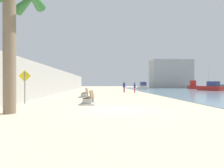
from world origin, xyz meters
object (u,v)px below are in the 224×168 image
Objects in this scene: bench_near at (89,101)px; boat_far_right at (211,87)px; palm_tree at (9,12)px; bench_far at (85,95)px; person_standing at (124,86)px; person_walking at (135,87)px; boat_nearest at (192,86)px; pedestrian_sign at (25,83)px; boat_outer at (143,86)px.

boat_far_right is at bearing 44.40° from bench_near.
bench_far is (2.85, 10.82, -4.78)m from palm_tree.
palm_tree reaches higher than bench_far.
person_walking is at bearing -43.00° from person_standing.
person_walking is 0.92× the size of person_standing.
pedestrian_sign is (-29.11, -33.56, 0.71)m from boat_nearest.
bench_near is 31.28m from boat_far_right.
person_standing is 18.62m from boat_far_right.
pedestrian_sign is (-0.87, 4.21, -3.49)m from palm_tree.
palm_tree is 5.54m from pedestrian_sign.
bench_far is at bearing 75.24° from palm_tree.
pedestrian_sign reaches higher than person_walking.
bench_near is at bearing -126.20° from boat_nearest.
boat_outer is at bearing 67.53° from palm_tree.
pedestrian_sign is at bearing -119.37° from bench_far.
pedestrian_sign is (-3.72, -6.61, 1.28)m from bench_far.
boat_nearest is (19.95, 17.40, -0.21)m from person_standing.
palm_tree is 7.33m from bench_near.
pedestrian_sign is at bearing -130.94° from boat_nearest.
bench_far is 1.35× the size of person_walking.
boat_nearest is at bearing 45.39° from person_walking.
boat_far_right is 1.05× the size of boat_outer.
boat_far_right is at bearing 45.06° from palm_tree.
palm_tree is 21.75m from person_walking.
pedestrian_sign is (-15.61, -31.44, 0.84)m from boat_outer.
bench_far is (-0.82, 6.63, 0.00)m from bench_near.
person_standing is at bearing 60.44° from pedestrian_sign.
pedestrian_sign is at bearing -125.63° from person_walking.
pedestrian_sign reaches higher than person_standing.
boat_outer is (5.01, 16.64, -0.25)m from person_walking.
palm_tree reaches higher than boat_outer.
palm_tree reaches higher than boat_nearest.
bench_far is 10.73m from person_walking.
palm_tree is 47.34m from boat_nearest.
bench_near is at bearing 48.77° from palm_tree.
person_walking is (6.07, 14.82, 0.69)m from bench_near.
palm_tree is 12.16m from bench_far.
person_walking is 0.66× the size of pedestrian_sign.
bench_near is at bearing -0.28° from pedestrian_sign.
boat_outer reaches higher than bench_near.
bench_near is 0.46× the size of boat_outer.
boat_nearest reaches higher than bench_near.
bench_near is at bearing -112.27° from person_walking.
palm_tree is at bearing -134.94° from boat_far_right.
boat_far_right is (22.35, 21.88, 0.48)m from bench_near.
boat_nearest is (28.24, 37.76, -4.20)m from palm_tree.
boat_outer is 35.11m from pedestrian_sign.
palm_tree is 37.07m from boat_far_right.
bench_near is 41.61m from boat_nearest.
bench_near and bench_far have the same top height.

